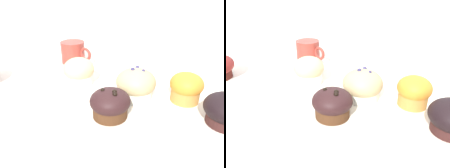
# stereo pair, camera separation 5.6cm
# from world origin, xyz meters

# --- Properties ---
(wall_back) EXTENTS (3.20, 0.10, 1.80)m
(wall_back) POSITION_xyz_m (0.00, 0.60, 0.90)
(wall_back) COLOR silver
(wall_back) RESTS_ON ground
(muffin_front_center) EXTENTS (0.08, 0.08, 0.08)m
(muffin_front_center) POSITION_xyz_m (0.27, -0.08, 0.97)
(muffin_front_center) COLOR #C5843C
(muffin_front_center) RESTS_ON display_counter
(muffin_back_left) EXTENTS (0.09, 0.09, 0.08)m
(muffin_back_left) POSITION_xyz_m (-0.04, -0.05, 0.97)
(muffin_back_left) COLOR white
(muffin_back_left) RESTS_ON display_counter
(muffin_front_right) EXTENTS (0.09, 0.09, 0.07)m
(muffin_front_right) POSITION_xyz_m (0.09, -0.19, 0.96)
(muffin_front_right) COLOR #492A17
(muffin_front_right) RESTS_ON display_counter
(muffin_back_center) EXTENTS (0.11, 0.11, 0.09)m
(muffin_back_center) POSITION_xyz_m (0.14, -0.09, 0.97)
(muffin_back_center) COLOR silver
(muffin_back_center) RESTS_ON display_counter
(coffee_cup) EXTENTS (0.13, 0.09, 0.08)m
(coffee_cup) POSITION_xyz_m (-0.13, 0.13, 0.97)
(coffee_cup) COLOR #99382D
(coffee_cup) RESTS_ON display_counter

